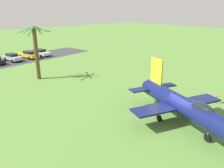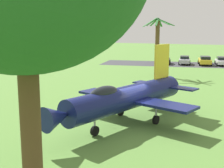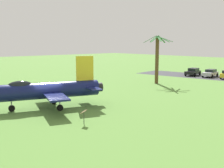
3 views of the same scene
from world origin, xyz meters
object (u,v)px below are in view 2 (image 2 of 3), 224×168
parked_car_white (222,61)px  display_jet (125,98)px  palm_tree (157,46)px  parked_car_black (165,59)px  parked_car_silver (185,60)px  parked_car_yellow (205,60)px

parked_car_white → display_jet: bearing=-17.0°
palm_tree → parked_car_black: bearing=-172.0°
palm_tree → parked_car_silver: size_ratio=1.74×
parked_car_white → parked_car_silver: (0.91, -6.08, 0.01)m
parked_car_white → parked_car_black: parked_car_black is taller
display_jet → palm_tree: bearing=-152.8°
palm_tree → parked_car_black: (-13.48, -1.90, -3.13)m
parked_car_white → parked_car_black: size_ratio=1.07×
palm_tree → parked_car_white: (-14.88, 7.52, -3.15)m
parked_car_yellow → parked_car_black: parked_car_yellow is taller
parked_car_yellow → parked_car_silver: size_ratio=1.14×
parked_car_white → parked_car_silver: 6.15m
parked_car_black → parked_car_silver: bearing=87.6°
palm_tree → parked_car_yellow: 15.38m
parked_car_silver → display_jet: bearing=-5.6°
palm_tree → parked_car_white: size_ratio=1.62×
parked_car_yellow → parked_car_white: bearing=-88.6°
display_jet → parked_car_black: 35.04m
palm_tree → parked_car_silver: 14.39m
parked_car_silver → parked_car_black: size_ratio=0.99×
parked_car_silver → parked_car_white: bearing=90.3°
parked_car_white → parked_car_silver: bearing=-91.4°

